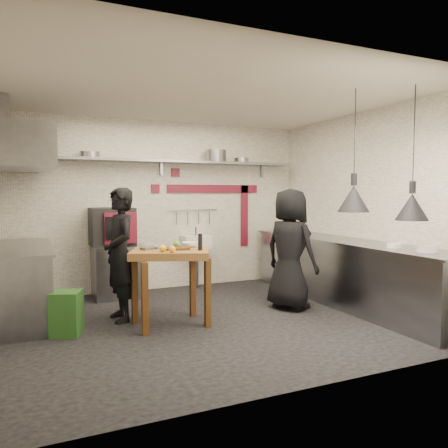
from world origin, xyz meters
name	(u,v)px	position (x,y,z in m)	size (l,w,h in m)	color
floor	(208,321)	(0.00, 0.00, 0.00)	(5.00, 5.00, 0.00)	black
ceiling	(208,94)	(0.00, 0.00, 2.80)	(5.00, 5.00, 0.00)	beige
wall_back	(161,205)	(0.00, 2.10, 1.40)	(5.00, 0.04, 2.80)	white
wall_front	(307,218)	(0.00, -2.10, 1.40)	(5.00, 0.04, 2.80)	white
wall_right	(366,207)	(2.50, 0.00, 1.40)	(0.04, 4.20, 2.80)	white
red_band_horiz	(214,189)	(0.95, 2.08, 1.68)	(1.70, 0.02, 0.14)	maroon
red_band_vert	(244,215)	(1.55, 2.08, 1.20)	(0.14, 0.02, 1.10)	maroon
red_tile_a	(176,173)	(0.25, 2.08, 1.95)	(0.14, 0.02, 0.14)	maroon
red_tile_b	(155,189)	(-0.10, 2.08, 1.68)	(0.14, 0.02, 0.14)	maroon
back_shelf	(164,161)	(0.00, 1.92, 2.12)	(4.60, 0.34, 0.04)	slate
shelf_bracket_left	(37,165)	(-1.90, 2.07, 2.02)	(0.04, 0.06, 0.24)	slate
shelf_bracket_mid	(161,168)	(0.00, 2.07, 2.02)	(0.04, 0.06, 0.24)	slate
shelf_bracket_right	(262,170)	(1.90, 2.07, 2.02)	(0.04, 0.06, 0.24)	slate
pan_far_left	(90,155)	(-1.16, 1.92, 2.19)	(0.29, 0.29, 0.09)	slate
pan_mid_left	(90,155)	(-1.16, 1.92, 2.18)	(0.27, 0.27, 0.07)	slate
stock_pot	(216,156)	(0.93, 1.92, 2.24)	(0.35, 0.35, 0.20)	slate
pan_right	(242,160)	(1.41, 1.92, 2.18)	(0.25, 0.25, 0.08)	slate
oven_stand	(118,271)	(-0.79, 1.80, 0.40)	(0.74, 0.67, 0.80)	slate
combi_oven	(112,227)	(-0.86, 1.81, 1.09)	(0.64, 0.59, 0.58)	black
oven_door	(121,228)	(-0.79, 1.47, 1.09)	(0.48, 0.03, 0.46)	maroon
oven_glass	(118,228)	(-0.85, 1.45, 1.09)	(0.34, 0.02, 0.34)	black
hand_sink	(196,242)	(0.55, 1.92, 0.78)	(0.46, 0.34, 0.22)	white
sink_tap	(196,231)	(0.55, 1.92, 0.96)	(0.03, 0.03, 0.14)	slate
sink_drain	(197,268)	(0.55, 1.88, 0.34)	(0.06, 0.06, 0.66)	slate
utensil_rail	(193,210)	(0.55, 2.06, 1.32)	(0.02, 0.02, 0.90)	slate
counter_right	(346,273)	(2.15, 0.00, 0.45)	(0.70, 3.80, 0.90)	slate
counter_right_top	(346,241)	(2.15, 0.00, 0.92)	(0.76, 3.90, 0.03)	slate
plate_stack	(427,248)	(2.12, -1.42, 0.97)	(0.24, 0.24, 0.09)	white
small_bowl_right	(394,246)	(2.10, -0.96, 0.96)	(0.18, 0.18, 0.05)	white
counter_left	(20,284)	(-2.15, 1.05, 0.45)	(0.70, 1.90, 0.90)	slate
counter_left_top	(19,248)	(-2.15, 1.05, 0.92)	(0.76, 2.00, 0.03)	slate
extractor_hood	(20,149)	(-2.10, 1.05, 2.15)	(0.78, 1.60, 0.50)	slate
green_bin	(67,313)	(-1.67, 0.15, 0.25)	(0.31, 0.31, 0.50)	#224E1D
prep_table	(171,288)	(-0.48, 0.04, 0.46)	(0.92, 0.64, 0.92)	brown
cutting_board	(176,248)	(-0.40, 0.05, 0.93)	(0.31, 0.22, 0.03)	#4D2D12
pepper_mill	(200,242)	(-0.16, -0.15, 1.02)	(0.05, 0.05, 0.20)	black
lemon_a	(163,248)	(-0.61, -0.09, 0.96)	(0.08, 0.08, 0.08)	gold
lemon_b	(172,249)	(-0.53, -0.19, 0.96)	(0.08, 0.08, 0.08)	gold
veg_ball	(177,244)	(-0.36, 0.16, 0.97)	(0.09, 0.09, 0.09)	#599339
steel_tray	(149,248)	(-0.71, 0.16, 0.94)	(0.18, 0.12, 0.03)	slate
bowl	(190,245)	(-0.17, 0.21, 0.95)	(0.20, 0.20, 0.06)	white
heat_lamp_near	(355,151)	(1.44, -0.97, 2.09)	(0.37, 0.37, 1.42)	black
heat_lamp_far	(414,153)	(1.92, -1.38, 2.05)	(0.36, 0.36, 1.51)	black
chef_left	(120,254)	(-0.99, 0.49, 0.84)	(0.61, 0.40, 1.67)	black
chef_right	(290,249)	(1.26, 0.10, 0.83)	(0.81, 0.53, 1.66)	black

